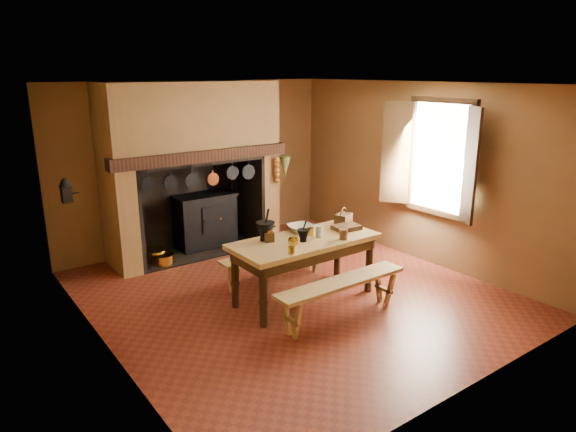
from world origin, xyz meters
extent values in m
plane|color=maroon|center=(0.00, 0.00, 0.00)|extent=(5.50, 5.50, 0.00)
plane|color=silver|center=(0.00, 0.00, 2.80)|extent=(5.50, 5.50, 0.00)
cube|color=brown|center=(0.00, 2.75, 1.40)|extent=(5.00, 0.02, 2.80)
cube|color=brown|center=(-2.50, 0.00, 1.40)|extent=(0.02, 5.50, 2.80)
cube|color=brown|center=(2.50, 0.00, 1.40)|extent=(0.02, 5.50, 2.80)
cube|color=brown|center=(0.00, -2.75, 1.40)|extent=(5.00, 0.02, 2.80)
cube|color=brown|center=(-1.55, 2.30, 1.40)|extent=(0.30, 0.90, 2.80)
cube|color=brown|center=(0.95, 2.30, 1.40)|extent=(0.30, 0.90, 2.80)
cube|color=brown|center=(-0.30, 2.30, 2.20)|extent=(2.20, 0.90, 1.20)
cube|color=black|center=(-0.30, 1.90, 1.69)|extent=(2.95, 0.22, 0.18)
cube|color=black|center=(-0.30, 2.72, 0.80)|extent=(2.20, 0.06, 1.60)
cube|color=black|center=(-0.30, 2.30, 0.01)|extent=(2.20, 0.90, 0.02)
cube|color=black|center=(-0.05, 2.45, 0.45)|extent=(1.00, 0.50, 0.90)
cube|color=black|center=(-0.05, 2.43, 0.92)|extent=(1.04, 0.54, 0.04)
cube|color=black|center=(-0.05, 2.19, 0.55)|extent=(0.35, 0.02, 0.45)
cylinder|color=black|center=(0.50, 2.45, 1.25)|extent=(0.10, 0.10, 0.70)
cylinder|color=#B98F2A|center=(-0.20, 2.17, 0.55)|extent=(0.03, 0.03, 0.03)
cylinder|color=#B98F2A|center=(0.10, 2.17, 0.55)|extent=(0.03, 0.03, 0.03)
cylinder|color=#B98F2A|center=(-1.05, 2.30, 0.10)|extent=(0.40, 0.40, 0.20)
cylinder|color=#B98F2A|center=(-1.00, 2.05, 0.09)|extent=(0.34, 0.34, 0.18)
cube|color=black|center=(-1.25, 2.40, 0.08)|extent=(0.18, 0.18, 0.16)
cone|color=#4E5729|center=(1.18, 1.79, 1.38)|extent=(0.20, 0.20, 0.35)
cube|color=white|center=(2.48, -0.40, 1.70)|extent=(0.02, 1.00, 1.60)
cube|color=#322110|center=(2.45, -0.40, 2.54)|extent=(0.08, 1.16, 0.08)
cube|color=#322110|center=(2.45, -0.40, 0.86)|extent=(0.08, 1.16, 0.08)
cube|color=#322110|center=(2.25, -1.08, 1.70)|extent=(0.29, 0.39, 1.60)
cube|color=#322110|center=(2.25, 0.28, 1.70)|extent=(0.29, 0.39, 1.60)
cube|color=black|center=(-2.42, 1.55, 1.45)|extent=(0.12, 0.12, 0.22)
cone|color=black|center=(-2.42, 1.55, 1.60)|extent=(0.16, 0.16, 0.10)
cylinder|color=black|center=(-2.33, 1.55, 1.45)|extent=(0.12, 0.02, 0.02)
cube|color=tan|center=(0.03, -0.23, 0.82)|extent=(1.96, 0.87, 0.07)
cube|color=#322110|center=(0.03, -0.23, 0.71)|extent=(1.83, 0.74, 0.15)
cylinder|color=#322110|center=(-0.84, -0.56, 0.39)|extent=(0.10, 0.10, 0.78)
cylinder|color=#322110|center=(0.90, -0.56, 0.39)|extent=(0.10, 0.10, 0.78)
cylinder|color=#322110|center=(-0.84, 0.09, 0.39)|extent=(0.10, 0.10, 0.78)
cylinder|color=#322110|center=(0.90, 0.09, 0.39)|extent=(0.10, 0.10, 0.78)
cube|color=tan|center=(0.03, -0.96, 0.49)|extent=(1.84, 0.32, 0.05)
cube|color=tan|center=(0.03, 0.46, 0.46)|extent=(1.70, 0.30, 0.04)
cylinder|color=black|center=(-0.42, 0.02, 0.87)|extent=(0.14, 0.14, 0.04)
cone|color=black|center=(-0.42, 0.02, 0.99)|extent=(0.24, 0.24, 0.20)
cylinder|color=black|center=(-0.39, 0.02, 1.16)|extent=(0.10, 0.06, 0.20)
cylinder|color=black|center=(-0.05, -0.30, 0.86)|extent=(0.09, 0.09, 0.03)
cone|color=black|center=(-0.05, -0.30, 0.94)|extent=(0.16, 0.16, 0.13)
cylinder|color=black|center=(-0.03, -0.30, 1.05)|extent=(0.06, 0.04, 0.13)
cube|color=#322110|center=(-0.41, -0.04, 0.91)|extent=(0.16, 0.16, 0.13)
cylinder|color=#B98F2A|center=(-0.41, -0.04, 0.99)|extent=(0.09, 0.09, 0.03)
cylinder|color=black|center=(-0.36, -0.04, 1.03)|extent=(0.11, 0.05, 0.03)
cylinder|color=#B98F2A|center=(-0.45, -0.59, 0.90)|extent=(0.10, 0.10, 0.09)
cylinder|color=#B98F2A|center=(0.18, -0.16, 0.90)|extent=(0.12, 0.12, 0.10)
imported|color=beige|center=(0.20, 0.07, 0.89)|extent=(0.40, 0.40, 0.09)
cylinder|color=brown|center=(0.42, -0.54, 0.92)|extent=(0.14, 0.14, 0.14)
cylinder|color=beige|center=(0.22, -0.29, 0.93)|extent=(0.10, 0.10, 0.15)
cube|color=#462915|center=(0.91, 0.00, 0.92)|extent=(0.30, 0.26, 0.14)
torus|color=#462915|center=(0.91, 0.00, 0.99)|extent=(0.19, 0.09, 0.20)
cube|color=#322110|center=(0.74, -0.25, 0.88)|extent=(0.39, 0.29, 0.06)
imported|color=#B98F2A|center=(-0.26, -0.38, 0.90)|extent=(0.16, 0.16, 0.11)
camera|label=1|loc=(-3.88, -5.22, 2.96)|focal=32.00mm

